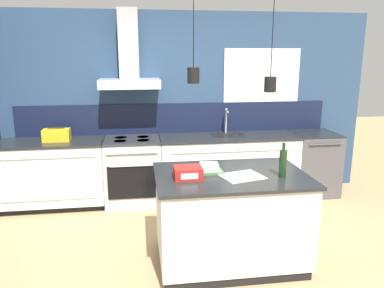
{
  "coord_description": "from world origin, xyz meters",
  "views": [
    {
      "loc": [
        -0.53,
        -3.29,
        2.02
      ],
      "look_at": [
        0.04,
        0.7,
        1.05
      ],
      "focal_mm": 35.0,
      "sensor_mm": 36.0,
      "label": 1
    }
  ],
  "objects_px": {
    "dishwasher": "(313,163)",
    "yellow_toolbox": "(57,135)",
    "book_stack": "(208,168)",
    "red_supply_box": "(188,173)",
    "bottle_on_island": "(283,163)",
    "oven_range": "(133,171)"
  },
  "relations": [
    {
      "from": "bottle_on_island",
      "to": "yellow_toolbox",
      "type": "height_order",
      "value": "bottle_on_island"
    },
    {
      "from": "dishwasher",
      "to": "bottle_on_island",
      "type": "relative_size",
      "value": 2.81
    },
    {
      "from": "bottle_on_island",
      "to": "red_supply_box",
      "type": "xyz_separation_m",
      "value": [
        -0.87,
        0.09,
        -0.08
      ]
    },
    {
      "from": "red_supply_box",
      "to": "yellow_toolbox",
      "type": "relative_size",
      "value": 0.76
    },
    {
      "from": "oven_range",
      "to": "red_supply_box",
      "type": "distance_m",
      "value": 1.89
    },
    {
      "from": "book_stack",
      "to": "red_supply_box",
      "type": "xyz_separation_m",
      "value": [
        -0.23,
        -0.2,
        0.03
      ]
    },
    {
      "from": "book_stack",
      "to": "red_supply_box",
      "type": "height_order",
      "value": "red_supply_box"
    },
    {
      "from": "dishwasher",
      "to": "yellow_toolbox",
      "type": "height_order",
      "value": "yellow_toolbox"
    },
    {
      "from": "oven_range",
      "to": "dishwasher",
      "type": "relative_size",
      "value": 1.0
    },
    {
      "from": "oven_range",
      "to": "red_supply_box",
      "type": "bearing_deg",
      "value": -73.02
    },
    {
      "from": "oven_range",
      "to": "yellow_toolbox",
      "type": "distance_m",
      "value": 1.11
    },
    {
      "from": "red_supply_box",
      "to": "yellow_toolbox",
      "type": "bearing_deg",
      "value": 130.7
    },
    {
      "from": "oven_range",
      "to": "red_supply_box",
      "type": "relative_size",
      "value": 3.54
    },
    {
      "from": "oven_range",
      "to": "dishwasher",
      "type": "bearing_deg",
      "value": 0.09
    },
    {
      "from": "dishwasher",
      "to": "bottle_on_island",
      "type": "height_order",
      "value": "bottle_on_island"
    },
    {
      "from": "dishwasher",
      "to": "book_stack",
      "type": "xyz_separation_m",
      "value": [
        -1.86,
        -1.54,
        0.48
      ]
    },
    {
      "from": "yellow_toolbox",
      "to": "red_supply_box",
      "type": "bearing_deg",
      "value": -49.3
    },
    {
      "from": "book_stack",
      "to": "yellow_toolbox",
      "type": "distance_m",
      "value": 2.32
    },
    {
      "from": "oven_range",
      "to": "dishwasher",
      "type": "xyz_separation_m",
      "value": [
        2.62,
        0.0,
        -0.0
      ]
    },
    {
      "from": "red_supply_box",
      "to": "yellow_toolbox",
      "type": "height_order",
      "value": "yellow_toolbox"
    },
    {
      "from": "red_supply_box",
      "to": "book_stack",
      "type": "bearing_deg",
      "value": 41.22
    },
    {
      "from": "yellow_toolbox",
      "to": "bottle_on_island",
      "type": "bearing_deg",
      "value": -37.65
    }
  ]
}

